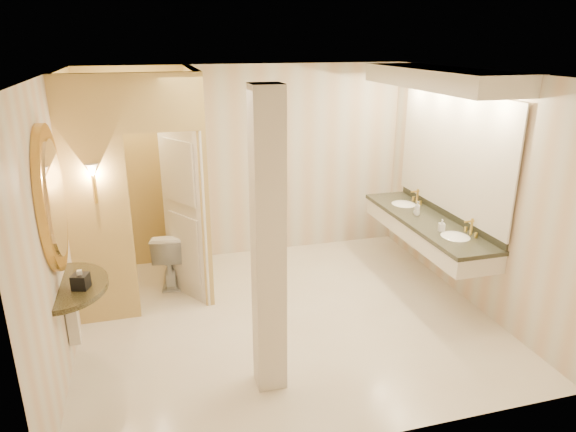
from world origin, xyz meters
name	(u,v)px	position (x,y,z in m)	size (l,w,h in m)	color
floor	(286,317)	(0.00, 0.00, 0.00)	(4.50, 4.50, 0.00)	#EFE5CE
ceiling	(286,73)	(0.00, 0.00, 2.70)	(4.50, 4.50, 0.00)	silver
wall_back	(249,163)	(0.00, 2.00, 1.35)	(4.50, 0.02, 2.70)	beige
wall_front	(360,289)	(0.00, -2.00, 1.35)	(4.50, 0.02, 2.70)	beige
wall_left	(58,224)	(-2.25, 0.00, 1.35)	(0.02, 4.00, 2.70)	beige
wall_right	(471,189)	(2.25, 0.00, 1.35)	(0.02, 4.00, 2.70)	beige
toilet_closet	(172,186)	(-1.13, 0.97, 1.39)	(1.50, 1.55, 2.70)	tan
wall_sconce	(92,172)	(-1.93, 0.43, 1.73)	(0.14, 0.14, 0.42)	gold
vanity	(435,160)	(1.98, 0.40, 1.63)	(0.75, 2.52, 2.09)	silver
console_shelf	(57,237)	(-2.21, -0.34, 1.34)	(1.01, 1.01, 1.96)	black
pillar	(268,248)	(-0.45, -1.09, 1.35)	(0.26, 0.26, 2.70)	silver
tissue_box	(81,281)	(-2.05, -0.46, 0.94)	(0.14, 0.14, 0.14)	black
toilet	(171,256)	(-1.19, 1.25, 0.37)	(0.41, 0.72, 0.73)	white
soap_bottle_a	(442,225)	(1.88, -0.04, 0.95)	(0.07, 0.07, 0.15)	beige
soap_bottle_b	(417,211)	(1.90, 0.58, 0.93)	(0.08, 0.08, 0.10)	silver
soap_bottle_c	(417,208)	(1.89, 0.56, 0.97)	(0.07, 0.07, 0.19)	#C6B28C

